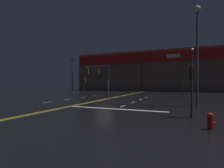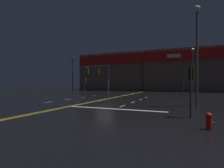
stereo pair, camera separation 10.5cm
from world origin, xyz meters
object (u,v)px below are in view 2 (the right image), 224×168
object	(u,v)px
traffic_signal_median	(97,72)
streetlight_near_right	(197,42)
traffic_signal_corner_northwest	(85,82)
streetlight_median_approach	(193,65)
fire_hydrant	(209,121)
traffic_signal_corner_southeast	(191,79)
traffic_signal_corner_northeast	(183,80)

from	to	relation	value
traffic_signal_median	streetlight_near_right	xyz separation A→B (m)	(12.44, -4.67, 2.15)
traffic_signal_corner_northwest	streetlight_median_approach	distance (m)	20.72
streetlight_near_right	fire_hydrant	bearing A→B (deg)	-90.07
traffic_signal_corner_southeast	streetlight_median_approach	distance (m)	24.12
traffic_signal_corner_southeast	streetlight_near_right	bearing A→B (deg)	83.20
traffic_signal_corner_northwest	streetlight_near_right	size ratio (longest dim) A/B	0.37
fire_hydrant	traffic_signal_median	bearing A→B (deg)	133.78
traffic_signal_median	fire_hydrant	xyz separation A→B (m)	(12.43, -12.97, -3.23)
streetlight_median_approach	fire_hydrant	distance (m)	27.03
traffic_signal_corner_southeast	streetlight_median_approach	world-z (taller)	streetlight_median_approach
traffic_signal_corner_northeast	streetlight_near_right	world-z (taller)	streetlight_near_right
traffic_signal_median	fire_hydrant	world-z (taller)	traffic_signal_median
traffic_signal_corner_northeast	fire_hydrant	distance (m)	21.61
traffic_signal_corner_northwest	streetlight_median_approach	world-z (taller)	streetlight_median_approach
fire_hydrant	streetlight_near_right	bearing A→B (deg)	89.93
traffic_signal_corner_northwest	traffic_signal_corner_northeast	bearing A→B (deg)	0.77
traffic_signal_median	traffic_signal_corner_northeast	bearing A→B (deg)	37.12
streetlight_median_approach	fire_hydrant	xyz separation A→B (m)	(-0.40, -26.53, -5.16)
traffic_signal_corner_southeast	fire_hydrant	world-z (taller)	traffic_signal_corner_southeast
streetlight_near_right	streetlight_median_approach	distance (m)	18.24
traffic_signal_corner_northeast	fire_hydrant	world-z (taller)	traffic_signal_corner_northeast
traffic_signal_median	traffic_signal_corner_northeast	world-z (taller)	traffic_signal_median
streetlight_near_right	fire_hydrant	xyz separation A→B (m)	(-0.01, -8.30, -5.38)
traffic_signal_corner_northwest	fire_hydrant	xyz separation A→B (m)	(19.38, -21.22, -2.03)
traffic_signal_corner_southeast	fire_hydrant	size ratio (longest dim) A/B	4.18
fire_hydrant	traffic_signal_corner_southeast	bearing A→B (deg)	104.09
traffic_signal_corner_northwest	streetlight_median_approach	bearing A→B (deg)	15.03
traffic_signal_median	traffic_signal_corner_northwest	xyz separation A→B (m)	(-6.96, 8.25, -1.20)
streetlight_near_right	traffic_signal_corner_northwest	bearing A→B (deg)	146.33
traffic_signal_corner_southeast	fire_hydrant	bearing A→B (deg)	-75.91
traffic_signal_median	streetlight_median_approach	xyz separation A→B (m)	(12.82, 13.56, 1.93)
traffic_signal_corner_southeast	streetlight_near_right	size ratio (longest dim) A/B	0.35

